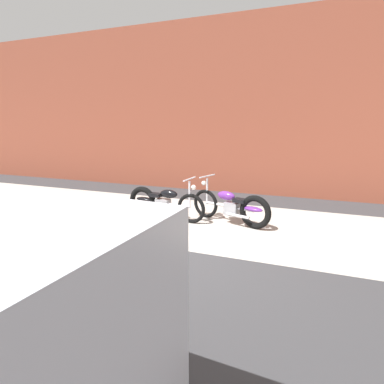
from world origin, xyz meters
The scene contains 5 objects.
ground_plane centered at (0.00, 0.00, 0.00)m, with size 80.00×80.00×0.00m, color #38383A.
sidewalk_slab centered at (0.00, 1.75, 0.00)m, with size 36.00×3.50×0.01m, color #B2ADA3.
brick_building_wall centered at (0.00, 5.20, 2.70)m, with size 36.00×0.50×5.39m, color brown.
motorcycle_black centered at (-0.96, 1.57, 0.40)m, with size 2.01×0.58×1.03m.
motorcycle_purple centered at (0.78, 1.77, 0.40)m, with size 1.94×0.85×1.03m.
Camera 1 is at (2.18, -4.65, 2.18)m, focal length 28.44 mm.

